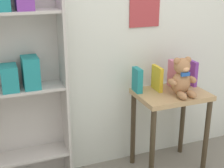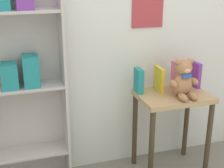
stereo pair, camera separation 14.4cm
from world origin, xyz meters
name	(u,v)px [view 1 (the left image)]	position (x,y,z in m)	size (l,w,h in m)	color
wall_back	(133,11)	(0.00, 1.49, 1.25)	(4.80, 0.07, 2.50)	silver
bookshelf_side	(20,75)	(-0.87, 1.37, 0.88)	(0.59, 0.22, 1.58)	#BCB7B2
display_table	(170,108)	(0.21, 1.20, 0.53)	(0.53, 0.39, 0.66)	tan
teddy_bear	(182,78)	(0.24, 1.14, 0.79)	(0.22, 0.20, 0.29)	#A8754C
book_standing_teal	(137,80)	(-0.03, 1.32, 0.76)	(0.04, 0.12, 0.18)	teal
book_standing_yellow	(157,78)	(0.13, 1.29, 0.76)	(0.03, 0.15, 0.19)	gold
book_standing_pink	(174,74)	(0.28, 1.30, 0.77)	(0.04, 0.14, 0.21)	#D17093
book_standing_purple	(192,73)	(0.44, 1.29, 0.76)	(0.03, 0.11, 0.20)	purple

